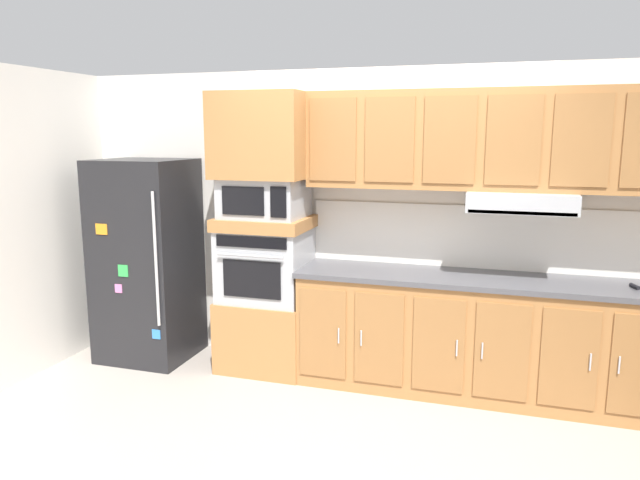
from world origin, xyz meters
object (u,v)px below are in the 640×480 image
object	(u,v)px
refrigerator	(147,260)
microwave	(265,198)
screwdriver	(636,286)
built_in_oven	(266,264)

from	to	relation	value
refrigerator	microwave	distance (m)	1.24
microwave	refrigerator	bearing A→B (deg)	-176.48
refrigerator	screwdriver	bearing A→B (deg)	0.62
built_in_oven	screwdriver	size ratio (longest dim) A/B	4.47
refrigerator	built_in_oven	world-z (taller)	refrigerator
screwdriver	built_in_oven	bearing A→B (deg)	179.47
built_in_oven	microwave	size ratio (longest dim) A/B	1.09
refrigerator	microwave	bearing A→B (deg)	3.52
refrigerator	microwave	size ratio (longest dim) A/B	2.73
refrigerator	screwdriver	size ratio (longest dim) A/B	11.23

